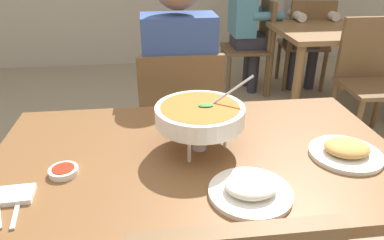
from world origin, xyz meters
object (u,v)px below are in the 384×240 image
(dining_table_far, at_px, (334,43))
(chair_bg_left, at_px, (306,40))
(chair_diner_main, at_px, (180,120))
(patron_bg_left, at_px, (306,14))
(dining_table_main, at_px, (197,177))
(curry_bowl, at_px, (200,115))
(chair_bg_right, at_px, (370,73))
(rice_plate, at_px, (251,189))
(diner_main, at_px, (179,77))
(patron_bg_middle, at_px, (246,16))
(chair_bg_middle, at_px, (255,41))
(sauce_dish, at_px, (64,171))
(appetizer_plate, at_px, (346,151))

(dining_table_far, bearing_deg, chair_bg_left, 92.85)
(chair_diner_main, xyz_separation_m, patron_bg_left, (1.40, 1.71, 0.24))
(dining_table_main, relative_size, chair_diner_main, 1.54)
(chair_diner_main, bearing_deg, curry_bowl, -89.05)
(chair_bg_right, bearing_deg, chair_diner_main, -157.48)
(rice_plate, height_order, patron_bg_left, patron_bg_left)
(chair_bg_right, height_order, patron_bg_left, patron_bg_left)
(dining_table_far, bearing_deg, curry_bowl, -128.29)
(diner_main, xyz_separation_m, patron_bg_middle, (0.80, 1.66, 0.00))
(rice_plate, bearing_deg, patron_bg_middle, 75.53)
(chair_bg_middle, bearing_deg, patron_bg_middle, 159.87)
(dining_table_main, distance_m, rice_plate, 0.30)
(chair_bg_left, bearing_deg, chair_bg_right, -87.13)
(rice_plate, relative_size, chair_bg_left, 0.27)
(chair_bg_middle, distance_m, chair_bg_right, 1.20)
(chair_bg_middle, xyz_separation_m, patron_bg_middle, (-0.10, 0.04, 0.24))
(sauce_dish, distance_m, patron_bg_middle, 2.75)
(dining_table_main, xyz_separation_m, sauce_dish, (-0.43, -0.08, 0.11))
(appetizer_plate, relative_size, chair_bg_right, 0.27)
(dining_table_main, height_order, appetizer_plate, appetizer_plate)
(rice_plate, height_order, dining_table_far, rice_plate)
(dining_table_far, xyz_separation_m, chair_bg_middle, (-0.54, 0.52, -0.09))
(dining_table_far, relative_size, chair_bg_middle, 1.11)
(diner_main, height_order, sauce_dish, diner_main)
(sauce_dish, height_order, chair_bg_middle, chair_bg_middle)
(chair_diner_main, relative_size, chair_bg_middle, 1.00)
(diner_main, bearing_deg, patron_bg_middle, 64.31)
(dining_table_main, xyz_separation_m, dining_table_far, (1.44, 1.83, -0.02))
(diner_main, height_order, appetizer_plate, diner_main)
(dining_table_main, distance_m, chair_bg_right, 1.96)
(rice_plate, distance_m, chair_bg_middle, 2.72)
(dining_table_main, distance_m, dining_table_far, 2.33)
(appetizer_plate, height_order, patron_bg_left, patron_bg_left)
(chair_diner_main, distance_m, appetizer_plate, 0.95)
(curry_bowl, bearing_deg, dining_table_main, -114.83)
(curry_bowl, distance_m, appetizer_plate, 0.50)
(rice_plate, xyz_separation_m, patron_bg_middle, (0.68, 2.63, -0.00))
(chair_diner_main, relative_size, diner_main, 0.69)
(rice_plate, bearing_deg, chair_bg_left, 63.41)
(diner_main, height_order, curry_bowl, diner_main)
(appetizer_plate, bearing_deg, sauce_dish, 179.59)
(chair_bg_right, bearing_deg, chair_bg_left, 92.87)
(dining_table_far, height_order, patron_bg_left, patron_bg_left)
(dining_table_main, bearing_deg, patron_bg_middle, 71.50)
(curry_bowl, bearing_deg, appetizer_plate, -12.66)
(curry_bowl, bearing_deg, patron_bg_middle, 71.57)
(sauce_dish, height_order, patron_bg_left, patron_bg_left)
(diner_main, relative_size, chair_bg_right, 1.46)
(rice_plate, relative_size, chair_bg_middle, 0.27)
(appetizer_plate, bearing_deg, chair_bg_left, 69.19)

